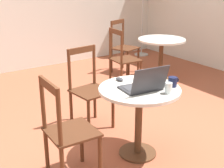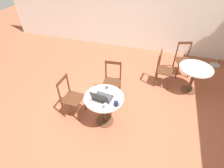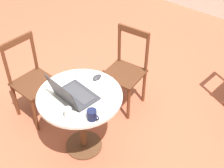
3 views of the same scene
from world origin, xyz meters
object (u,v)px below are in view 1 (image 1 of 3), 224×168
chair_mid_left (123,59)px  mug (173,82)px  cafe_table_near (139,102)px  chair_near_left (67,132)px  cafe_table_mid (161,47)px  drinking_glass (169,88)px  laptop (143,85)px  chair_near_back (89,89)px  mouse (119,79)px  chair_mid_back (123,47)px

chair_mid_left → mug: size_ratio=7.67×
cafe_table_near → mug: bearing=-27.0°
chair_near_left → chair_mid_left: (1.78, 1.62, 0.00)m
cafe_table_mid → drinking_glass: bearing=-131.7°
cafe_table_mid → cafe_table_near: bearing=-138.0°
cafe_table_near → chair_mid_left: 1.94m
laptop → cafe_table_mid: bearing=43.0°
laptop → chair_near_back: bearing=94.3°
chair_mid_left → mouse: size_ratio=9.33×
cafe_table_mid → chair_mid_left: 0.75m
chair_mid_left → mouse: 1.75m
cafe_table_near → chair_near_back: chair_near_back is taller
cafe_table_mid → drinking_glass: (-1.64, -1.84, 0.19)m
chair_near_left → mouse: bearing=19.0°
chair_mid_back → cafe_table_mid: bearing=-72.1°
laptop → chair_near_left: bearing=172.4°
chair_mid_left → chair_mid_back: size_ratio=1.00×
cafe_table_near → chair_near_left: size_ratio=0.83×
cafe_table_mid → chair_mid_left: (-0.74, 0.06, -0.11)m
cafe_table_mid → chair_mid_back: 0.78m
cafe_table_near → cafe_table_mid: size_ratio=1.00×
laptop → mouse: laptop is taller
chair_near_left → chair_near_back: bearing=48.9°
chair_mid_back → mug: chair_mid_back is taller
mug → cafe_table_mid: bearing=49.5°
chair_mid_back → mouse: size_ratio=9.33×
cafe_table_mid → mug: (-1.48, -1.73, 0.19)m
cafe_table_mid → laptop: laptop is taller
cafe_table_near → mouse: size_ratio=7.71×
chair_near_left → laptop: (0.74, -0.10, 0.30)m
laptop → drinking_glass: bearing=-53.9°
cafe_table_near → mouse: mouse is taller
chair_near_left → mouse: 0.81m
chair_mid_left → laptop: 2.03m
chair_near_back → mouse: 0.59m
chair_mid_left → chair_near_left: bearing=-137.7°
chair_near_left → drinking_glass: chair_near_left is taller
cafe_table_near → chair_mid_back: 2.77m
laptop → mouse: (-0.02, 0.35, -0.04)m
mug → drinking_glass: drinking_glass is taller
chair_mid_left → mug: chair_mid_left is taller
cafe_table_mid → chair_near_back: (-1.84, -0.78, -0.11)m
chair_near_left → chair_mid_back: 3.23m
mouse → chair_near_back: bearing=95.1°
chair_mid_left → laptop: laptop is taller
mug → mouse: bearing=126.9°
chair_near_left → mouse: (0.72, 0.25, 0.26)m
cafe_table_mid → laptop: size_ratio=1.97×
chair_near_left → laptop: laptop is taller
cafe_table_near → laptop: bearing=-102.0°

